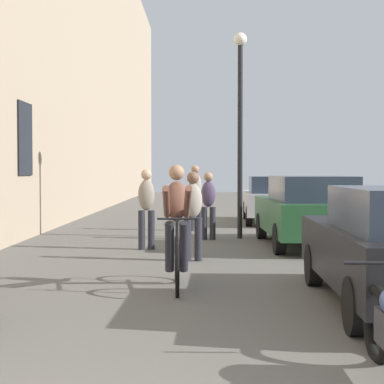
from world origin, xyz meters
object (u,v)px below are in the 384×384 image
Objects in this scene: pedestrian_near at (193,211)px; parked_car_third at (272,199)px; pedestrian_mid at (146,204)px; parked_car_second at (308,210)px; pedestrian_furthest at (195,194)px; cyclist_on_bicycle at (177,229)px; street_lamp at (240,108)px; pedestrian_far at (208,202)px.

parked_car_third is at bearing 73.91° from pedestrian_near.
pedestrian_mid reaches higher than parked_car_second.
parked_car_second is at bearing 9.36° from pedestrian_mid.
pedestrian_furthest is 4.22m from parked_car_second.
parked_car_third is (2.55, 10.63, -0.06)m from cyclist_on_bicycle.
pedestrian_near is at bearing -106.06° from street_lamp.
cyclist_on_bicycle is at bearing -101.54° from street_lamp.
pedestrian_far is at bearing 148.64° from parked_car_second.
parked_car_second is at bearing -54.54° from pedestrian_furthest.
pedestrian_near reaches higher than pedestrian_far.
cyclist_on_bicycle is 10.93m from parked_car_third.
parked_car_third is at bearing 47.20° from pedestrian_furthest.
street_lamp is 3.11m from parked_car_second.
parked_car_second is (1.35, -1.55, -2.32)m from street_lamp.
pedestrian_mid is 0.38× the size of parked_car_second.
cyclist_on_bicycle is 5.32m from parked_car_second.
cyclist_on_bicycle is at bearing -79.01° from pedestrian_mid.
pedestrian_far is 0.32× the size of street_lamp.
pedestrian_near is (0.19, 2.46, 0.09)m from cyclist_on_bicycle.
cyclist_on_bicycle reaches higher than parked_car_third.
street_lamp is (1.26, 6.18, 2.30)m from cyclist_on_bicycle.
parked_car_second is (2.62, 4.63, -0.03)m from cyclist_on_bicycle.
pedestrian_far is at bearing 85.12° from cyclist_on_bicycle.
cyclist_on_bicycle is at bearing -94.88° from pedestrian_far.
cyclist_on_bicycle is 4.14m from pedestrian_mid.
pedestrian_furthest is 3.50m from parked_car_third.
parked_car_third is at bearing 90.68° from parked_car_second.
pedestrian_near reaches higher than parked_car_second.
pedestrian_near is at bearing -138.25° from parked_car_second.
cyclist_on_bicycle is 1.06× the size of pedestrian_mid.
pedestrian_near is at bearing 85.56° from cyclist_on_bicycle.
pedestrian_near is 0.91× the size of pedestrian_furthest.
pedestrian_mid is at bearing 100.99° from cyclist_on_bicycle.
cyclist_on_bicycle is 1.09× the size of pedestrian_near.
street_lamp is at bearing 131.11° from parked_car_second.
pedestrian_far is 2.35m from street_lamp.
pedestrian_mid is 7.36m from parked_car_third.
pedestrian_near is 1.88m from pedestrian_mid.
pedestrian_mid is 0.40× the size of parked_car_third.
pedestrian_near is at bearing -106.09° from parked_car_third.
pedestrian_furthest is at bearing 98.85° from pedestrian_far.
street_lamp is at bearing -106.11° from parked_car_third.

